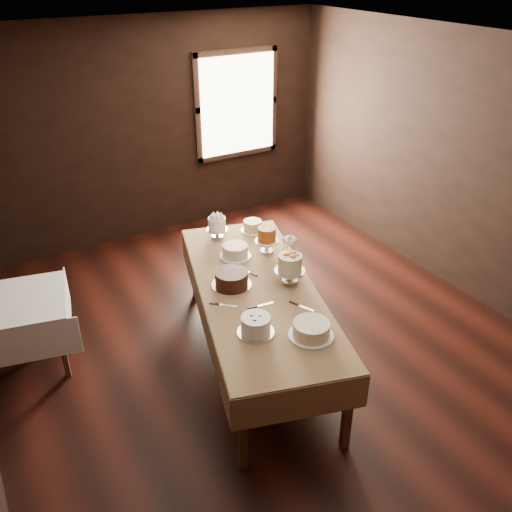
% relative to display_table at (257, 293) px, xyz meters
% --- Properties ---
extents(floor, '(5.00, 6.00, 0.01)m').
position_rel_display_table_xyz_m(floor, '(0.15, 0.08, -0.75)').
color(floor, black).
rests_on(floor, ground).
extents(ceiling, '(5.00, 6.00, 0.01)m').
position_rel_display_table_xyz_m(ceiling, '(0.15, 0.08, 2.05)').
color(ceiling, beige).
rests_on(ceiling, wall_back).
extents(wall_back, '(5.00, 0.02, 2.80)m').
position_rel_display_table_xyz_m(wall_back, '(0.15, 3.08, 0.65)').
color(wall_back, black).
rests_on(wall_back, ground).
extents(wall_right, '(0.02, 6.00, 2.80)m').
position_rel_display_table_xyz_m(wall_right, '(2.65, 0.08, 0.65)').
color(wall_right, black).
rests_on(wall_right, ground).
extents(window, '(1.10, 0.05, 1.30)m').
position_rel_display_table_xyz_m(window, '(1.45, 3.02, 0.85)').
color(window, '#FFEABF').
rests_on(window, wall_back).
extents(display_table, '(1.70, 2.78, 0.81)m').
position_rel_display_table_xyz_m(display_table, '(0.00, 0.00, 0.00)').
color(display_table, '#422516').
rests_on(display_table, ground).
extents(side_table, '(0.99, 0.99, 0.70)m').
position_rel_display_table_xyz_m(side_table, '(-1.89, 1.04, -0.12)').
color(side_table, '#422516').
rests_on(side_table, ground).
extents(cake_meringue, '(0.26, 0.26, 0.24)m').
position_rel_display_table_xyz_m(cake_meringue, '(0.13, 1.05, 0.17)').
color(cake_meringue, silver).
rests_on(cake_meringue, display_table).
extents(cake_speckled, '(0.28, 0.28, 0.12)m').
position_rel_display_table_xyz_m(cake_speckled, '(0.53, 0.99, 0.12)').
color(cake_speckled, white).
rests_on(cake_speckled, display_table).
extents(cake_lattice, '(0.31, 0.31, 0.12)m').
position_rel_display_table_xyz_m(cake_lattice, '(0.10, 0.59, 0.11)').
color(cake_lattice, white).
rests_on(cake_lattice, display_table).
extents(cake_caramel, '(0.25, 0.25, 0.28)m').
position_rel_display_table_xyz_m(cake_caramel, '(0.42, 0.53, 0.18)').
color(cake_caramel, white).
rests_on(cake_caramel, display_table).
extents(cake_chocolate, '(0.36, 0.36, 0.14)m').
position_rel_display_table_xyz_m(cake_chocolate, '(-0.18, 0.15, 0.13)').
color(cake_chocolate, silver).
rests_on(cake_chocolate, display_table).
extents(cake_flowers, '(0.30, 0.30, 0.29)m').
position_rel_display_table_xyz_m(cake_flowers, '(0.31, -0.06, 0.18)').
color(cake_flowers, silver).
rests_on(cake_flowers, display_table).
extents(cake_swirl, '(0.30, 0.30, 0.15)m').
position_rel_display_table_xyz_m(cake_swirl, '(-0.34, -0.56, 0.13)').
color(cake_swirl, silver).
rests_on(cake_swirl, display_table).
extents(cake_cream, '(0.37, 0.37, 0.12)m').
position_rel_display_table_xyz_m(cake_cream, '(0.01, -0.82, 0.12)').
color(cake_cream, white).
rests_on(cake_cream, display_table).
extents(cake_server_a, '(0.24, 0.05, 0.01)m').
position_rel_display_table_xyz_m(cake_server_a, '(-0.07, -0.27, 0.06)').
color(cake_server_a, silver).
rests_on(cake_server_a, display_table).
extents(cake_server_b, '(0.12, 0.23, 0.01)m').
position_rel_display_table_xyz_m(cake_server_b, '(0.20, -0.49, 0.06)').
color(cake_server_b, silver).
rests_on(cake_server_b, display_table).
extents(cake_server_c, '(0.10, 0.24, 0.01)m').
position_rel_display_table_xyz_m(cake_server_c, '(0.05, 0.32, 0.06)').
color(cake_server_c, silver).
rests_on(cake_server_c, display_table).
extents(cake_server_d, '(0.21, 0.16, 0.01)m').
position_rel_display_table_xyz_m(cake_server_d, '(0.42, 0.23, 0.06)').
color(cake_server_d, silver).
rests_on(cake_server_d, display_table).
extents(cake_server_e, '(0.20, 0.17, 0.01)m').
position_rel_display_table_xyz_m(cake_server_e, '(-0.35, -0.12, 0.06)').
color(cake_server_e, silver).
rests_on(cake_server_e, display_table).
extents(flower_vase, '(0.16, 0.16, 0.12)m').
position_rel_display_table_xyz_m(flower_vase, '(0.44, 0.15, 0.12)').
color(flower_vase, '#2D2823').
rests_on(flower_vase, display_table).
extents(flower_bouquet, '(0.14, 0.14, 0.20)m').
position_rel_display_table_xyz_m(flower_bouquet, '(0.44, 0.15, 0.30)').
color(flower_bouquet, white).
rests_on(flower_bouquet, flower_vase).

